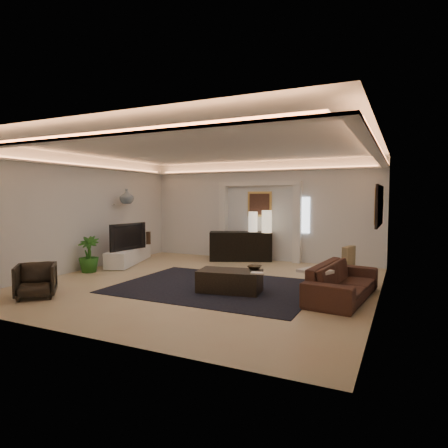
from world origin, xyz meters
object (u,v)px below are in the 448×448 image
at_px(sofa, 343,281).
at_px(armchair, 36,281).
at_px(console, 241,247).
at_px(coffee_table, 230,282).

relative_size(sofa, armchair, 3.15).
xyz_separation_m(console, coffee_table, (1.27, -3.55, -0.20)).
bearing_deg(sofa, coffee_table, 108.54).
distance_m(console, armchair, 5.75).
distance_m(sofa, coffee_table, 2.12).
bearing_deg(armchair, console, 27.62).
bearing_deg(console, coffee_table, -94.19).
height_order(console, sofa, console).
bearing_deg(sofa, armchair, 120.90).
distance_m(console, coffee_table, 3.77).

